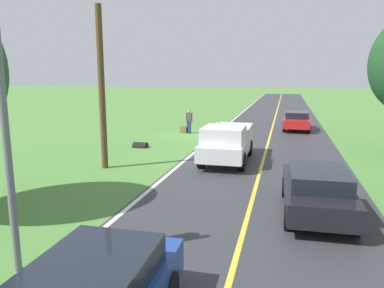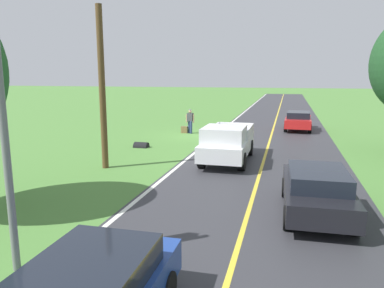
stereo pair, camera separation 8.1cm
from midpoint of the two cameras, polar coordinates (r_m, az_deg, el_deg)
ground_plane at (r=25.42m, az=0.97°, el=1.32°), size 200.00×200.00×0.00m
road_surface at (r=24.78m, az=11.80°, el=0.85°), size 7.80×120.00×0.00m
lane_edge_line at (r=25.20m, az=3.33°, el=1.23°), size 0.16×117.60×0.00m
lane_centre_line at (r=24.78m, az=11.80°, el=0.86°), size 0.14×117.60×0.00m
hitchhiker_walking at (r=26.33m, az=-0.53°, el=3.80°), size 0.62×0.53×1.75m
suitcase_carried at (r=26.49m, az=-1.44°, el=2.23°), size 0.47×0.23×0.49m
pickup_truck_passing at (r=17.60m, az=5.25°, el=0.28°), size 2.11×5.40×1.82m
sedan_mid_oncoming at (r=11.65m, az=18.61°, el=-6.71°), size 2.04×4.46×1.41m
sedan_near_oncoming at (r=29.05m, az=15.88°, el=3.59°), size 2.06×4.46×1.41m
utility_pole_roadside at (r=16.58m, az=-13.97°, el=8.28°), size 0.28×0.28×7.05m
drainage_culvert at (r=21.50m, az=-8.10°, el=-0.51°), size 0.80×0.60×0.60m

